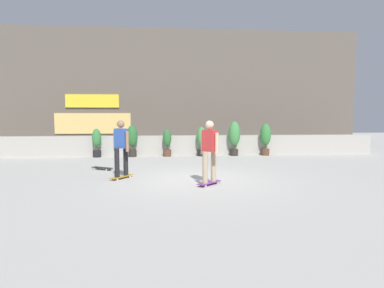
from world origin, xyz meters
The scene contains 12 objects.
ground_plane centered at (0.00, 0.00, 0.00)m, with size 48.00×48.00×0.00m, color #B2AFA8.
planter_wall centered at (0.00, 6.00, 0.45)m, with size 18.00×0.40×0.90m, color #B2ADA3.
building_backdrop centered at (-0.01, 10.00, 3.25)m, with size 20.00×2.08×6.50m.
potted_plant_0 centered at (-3.84, 5.55, 0.69)m, with size 0.39×0.39×1.26m.
potted_plant_1 centered at (-2.29, 5.55, 0.80)m, with size 0.47×0.47×1.40m.
potted_plant_2 centered at (-0.76, 5.55, 0.65)m, with size 0.37×0.37×1.21m.
potted_plant_3 centered at (0.78, 5.55, 0.73)m, with size 0.42×0.42×1.31m.
potted_plant_4 centered at (2.29, 5.55, 0.91)m, with size 0.54×0.54×1.55m.
potted_plant_5 centered at (3.74, 5.55, 0.84)m, with size 0.49×0.49×1.45m.
skater_far_right centered at (0.26, -0.70, 0.94)m, with size 0.71×0.70×1.70m.
skater_mid_plaza centered at (-2.15, 0.40, 0.94)m, with size 0.64×0.76×1.70m.
skateboard_near_camera centered at (-3.00, 2.08, 0.06)m, with size 0.78×0.60×0.08m.
Camera 1 is at (-0.95, -9.24, 1.83)m, focal length 31.03 mm.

